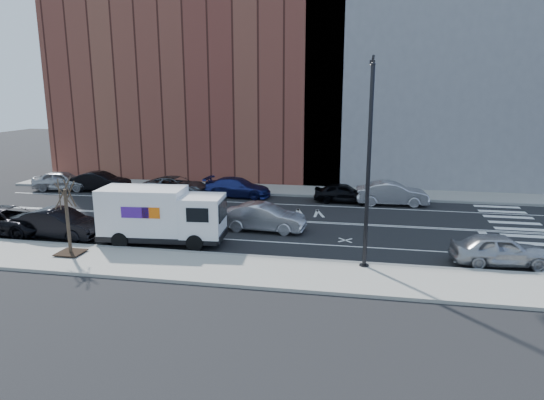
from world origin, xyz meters
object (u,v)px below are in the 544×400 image
(far_parked_b, at_px, (101,182))
(driving_sedan, at_px, (264,217))
(near_parked_front, at_px, (500,250))
(far_parked_a, at_px, (63,181))
(fedex_van, at_px, (161,215))

(far_parked_b, height_order, driving_sedan, driving_sedan)
(far_parked_b, xyz_separation_m, near_parked_front, (26.73, -11.77, -0.02))
(near_parked_front, bearing_deg, far_parked_a, 62.52)
(fedex_van, bearing_deg, driving_sedan, 30.00)
(fedex_van, bearing_deg, far_parked_a, 134.75)
(far_parked_b, bearing_deg, driving_sedan, -120.53)
(near_parked_front, bearing_deg, fedex_van, 83.16)
(driving_sedan, bearing_deg, near_parked_front, -102.43)
(fedex_van, distance_m, near_parked_front, 16.63)
(fedex_van, height_order, near_parked_front, fedex_van)
(far_parked_b, bearing_deg, near_parked_front, -115.16)
(far_parked_b, bearing_deg, fedex_van, -140.40)
(fedex_van, xyz_separation_m, near_parked_front, (16.61, -0.13, -0.82))
(driving_sedan, xyz_separation_m, near_parked_front, (11.81, -3.45, -0.04))
(driving_sedan, bearing_deg, far_parked_b, 64.72)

